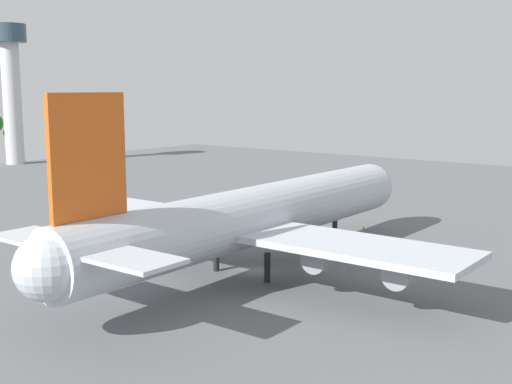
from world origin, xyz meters
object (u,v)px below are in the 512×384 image
Objects in this scene: cargo_airplane at (256,216)px; catering_truck at (104,216)px; safety_cone_nose at (364,227)px; pushback_tractor at (56,283)px; control_tower at (11,80)px.

catering_truck is at bearing 78.54° from cargo_airplane.
catering_truck is (7.24, 35.70, -5.41)m from cargo_airplane.
safety_cone_nose is (20.85, -34.83, -0.82)m from catering_truck.
pushback_tractor is (-26.57, -24.36, 0.03)m from catering_truck.
control_tower is at bearing 65.52° from catering_truck.
safety_cone_nose is at bearing 1.77° from cargo_airplane.
cargo_airplane is 28.79m from safety_cone_nose.
cargo_airplane is 11.61× the size of catering_truck.
control_tower reaches higher than cargo_airplane.
catering_truck is 1.24× the size of pushback_tractor.
safety_cone_nose is (28.09, 0.87, -6.24)m from cargo_airplane.
cargo_airplane is at bearing -178.23° from safety_cone_nose.
control_tower reaches higher than safety_cone_nose.
safety_cone_nose is 0.02× the size of control_tower.
catering_truck is at bearing -114.48° from control_tower.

